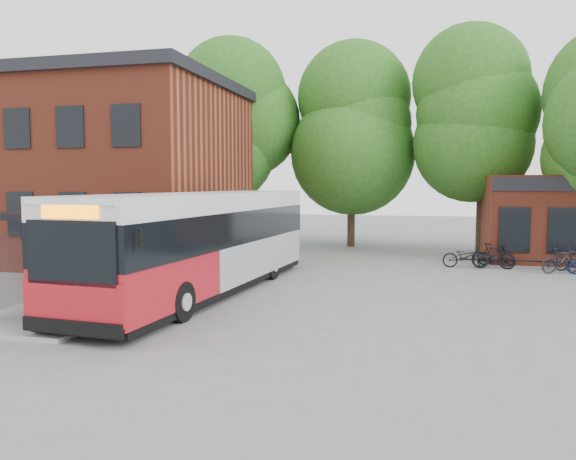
% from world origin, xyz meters
% --- Properties ---
extents(ground, '(100.00, 100.00, 0.00)m').
position_xyz_m(ground, '(0.00, 0.00, 0.00)').
color(ground, slate).
extents(station_building, '(18.40, 10.40, 8.50)m').
position_xyz_m(station_building, '(-13.00, 9.00, 4.25)').
color(station_building, maroon).
rests_on(station_building, ground).
extents(bus_shelter, '(3.60, 7.00, 2.90)m').
position_xyz_m(bus_shelter, '(-4.50, -1.00, 1.45)').
color(bus_shelter, black).
rests_on(bus_shelter, ground).
extents(bike_rail, '(5.20, 0.10, 0.38)m').
position_xyz_m(bike_rail, '(9.28, 10.00, 0.19)').
color(bike_rail, black).
rests_on(bike_rail, ground).
extents(tree_0, '(7.92, 7.92, 11.00)m').
position_xyz_m(tree_0, '(-6.00, 16.00, 5.50)').
color(tree_0, '#235717').
rests_on(tree_0, ground).
extents(tree_1, '(7.92, 7.92, 10.40)m').
position_xyz_m(tree_1, '(1.00, 17.00, 5.20)').
color(tree_1, '#235717').
rests_on(tree_1, ground).
extents(tree_2, '(7.92, 7.92, 11.00)m').
position_xyz_m(tree_2, '(8.00, 16.00, 5.50)').
color(tree_2, '#235717').
rests_on(tree_2, ground).
extents(city_bus, '(3.74, 13.21, 3.31)m').
position_xyz_m(city_bus, '(-1.86, 1.91, 1.66)').
color(city_bus, '#AD141D').
rests_on(city_bus, ground).
extents(bicycle_0, '(1.89, 0.67, 0.99)m').
position_xyz_m(bicycle_0, '(6.88, 9.78, 0.49)').
color(bicycle_0, black).
rests_on(bicycle_0, ground).
extents(bicycle_1, '(1.88, 0.93, 1.09)m').
position_xyz_m(bicycle_1, '(8.04, 9.87, 0.55)').
color(bicycle_1, black).
rests_on(bicycle_1, ground).
extents(bicycle_2, '(1.61, 1.04, 0.80)m').
position_xyz_m(bicycle_2, '(8.11, 10.32, 0.40)').
color(bicycle_2, black).
rests_on(bicycle_2, ground).
extents(bicycle_3, '(1.66, 0.80, 0.96)m').
position_xyz_m(bicycle_3, '(8.24, 10.72, 0.48)').
color(bicycle_3, black).
rests_on(bicycle_3, ground).
extents(bicycle_5, '(1.77, 1.13, 1.03)m').
position_xyz_m(bicycle_5, '(10.54, 9.15, 0.52)').
color(bicycle_5, black).
rests_on(bicycle_5, ground).
extents(bicycle_7, '(1.69, 0.61, 0.99)m').
position_xyz_m(bicycle_7, '(11.22, 9.94, 0.50)').
color(bicycle_7, black).
rests_on(bicycle_7, ground).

